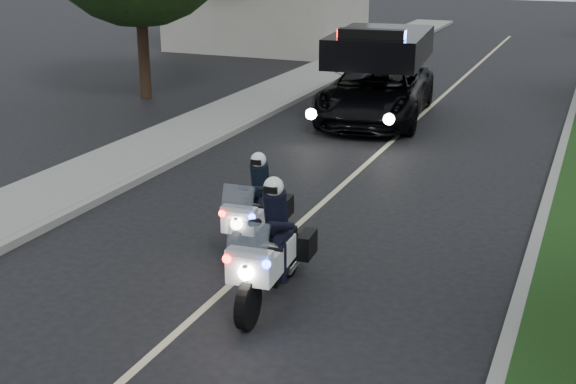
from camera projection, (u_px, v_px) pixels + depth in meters
name	position (u px, v px, depth m)	size (l,w,h in m)	color
ground	(134.00, 371.00, 9.08)	(120.00, 120.00, 0.00)	black
curb_right	(555.00, 175.00, 16.26)	(0.20, 60.00, 0.15)	gray
curb_left	(220.00, 138.00, 19.28)	(0.20, 60.00, 0.15)	gray
sidewalk_left	(183.00, 134.00, 19.69)	(2.00, 60.00, 0.16)	gray
lane_marking	(373.00, 158.00, 17.79)	(0.12, 50.00, 0.01)	#BFB78C
police_moto_left	(257.00, 248.00, 12.68)	(0.68, 1.94, 1.65)	silver
police_moto_right	(271.00, 298.00, 10.91)	(0.75, 2.14, 1.82)	white
police_suv	(375.00, 119.00, 21.64)	(2.73, 5.90, 2.87)	black
bicycle	(374.00, 98.00, 24.38)	(0.56, 1.60, 0.84)	black
cyclist	(374.00, 98.00, 24.38)	(0.64, 0.42, 1.77)	black
tree_left_near	(147.00, 98.00, 24.44)	(6.32, 6.32, 10.53)	#1C3B13
tree_left_far	(261.00, 52.00, 34.21)	(6.50, 6.50, 10.83)	black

